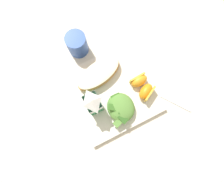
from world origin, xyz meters
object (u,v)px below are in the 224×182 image
at_px(cheesy_pizza_bread, 99,74).
at_px(green_salad_pile, 119,108).
at_px(orange_wedge_middle, 139,80).
at_px(white_plate, 112,92).
at_px(milk_carton, 93,103).
at_px(orange_wedge_front, 146,92).
at_px(drinking_blue_cup, 77,44).
at_px(metal_fork, 163,96).

xyz_separation_m(cheesy_pizza_bread, green_salad_pile, (-0.14, -0.01, 0.00)).
bearing_deg(orange_wedge_middle, white_plate, 83.96).
height_order(milk_carton, orange_wedge_front, milk_carton).
xyz_separation_m(cheesy_pizza_bread, drinking_blue_cup, (0.13, 0.02, 0.01)).
relative_size(orange_wedge_front, drinking_blue_cup, 0.77).
distance_m(green_salad_pile, metal_fork, 0.16).
bearing_deg(metal_fork, white_plate, 58.86).
bearing_deg(orange_wedge_middle, drinking_blue_cup, 32.09).
bearing_deg(cheesy_pizza_bread, green_salad_pile, -176.25).
relative_size(white_plate, metal_fork, 1.71).
xyz_separation_m(white_plate, orange_wedge_front, (-0.06, -0.10, 0.03)).
relative_size(cheesy_pizza_bread, metal_fork, 1.11).
bearing_deg(white_plate, milk_carton, 102.32).
xyz_separation_m(green_salad_pile, orange_wedge_middle, (0.05, -0.10, -0.00)).
bearing_deg(milk_carton, orange_wedge_front, -102.67).
distance_m(white_plate, milk_carton, 0.10).
height_order(white_plate, milk_carton, milk_carton).
distance_m(orange_wedge_middle, drinking_blue_cup, 0.25).
height_order(green_salad_pile, drinking_blue_cup, drinking_blue_cup).
bearing_deg(orange_wedge_front, cheesy_pizza_bread, 41.72).
height_order(orange_wedge_middle, metal_fork, orange_wedge_middle).
bearing_deg(drinking_blue_cup, milk_carton, 169.41).
height_order(cheesy_pizza_bread, orange_wedge_front, orange_wedge_front).
bearing_deg(orange_wedge_front, milk_carton, 77.33).
height_order(milk_carton, drinking_blue_cup, milk_carton).
xyz_separation_m(metal_fork, drinking_blue_cup, (0.29, 0.19, 0.04)).
height_order(white_plate, drinking_blue_cup, drinking_blue_cup).
relative_size(orange_wedge_middle, metal_fork, 0.38).
bearing_deg(orange_wedge_front, green_salad_pile, 94.80).
xyz_separation_m(green_salad_pile, metal_fork, (-0.03, -0.16, -0.03)).
xyz_separation_m(white_plate, cheesy_pizza_bread, (0.07, 0.01, 0.03)).
height_order(green_salad_pile, orange_wedge_front, green_salad_pile).
distance_m(milk_carton, drinking_blue_cup, 0.22).
height_order(orange_wedge_middle, drinking_blue_cup, drinking_blue_cup).
height_order(white_plate, metal_fork, white_plate).
xyz_separation_m(white_plate, milk_carton, (-0.02, 0.08, 0.07)).
xyz_separation_m(white_plate, metal_fork, (-0.09, -0.15, -0.01)).
xyz_separation_m(cheesy_pizza_bread, milk_carton, (-0.09, 0.06, 0.04)).
bearing_deg(orange_wedge_front, orange_wedge_middle, 4.68).
distance_m(white_plate, cheesy_pizza_bread, 0.08).
xyz_separation_m(cheesy_pizza_bread, metal_fork, (-0.17, -0.17, -0.03)).
bearing_deg(green_salad_pile, cheesy_pizza_bread, 3.75).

